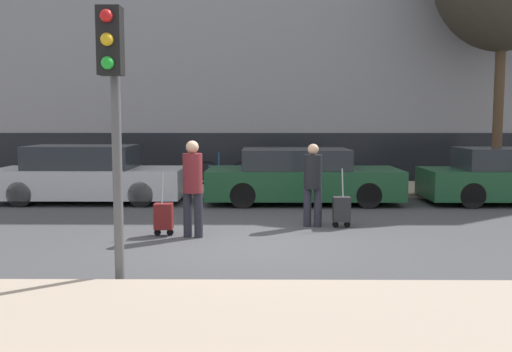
{
  "coord_description": "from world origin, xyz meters",
  "views": [
    {
      "loc": [
        0.22,
        -9.25,
        2.07
      ],
      "look_at": [
        0.12,
        1.8,
        0.95
      ],
      "focal_mm": 40.0,
      "sensor_mm": 36.0,
      "label": 1
    }
  ],
  "objects_px": {
    "trolley_left": "(164,216)",
    "traffic_light": "(113,89)",
    "trolley_right": "(342,209)",
    "pedestrian_right": "(313,180)",
    "parked_car_0": "(88,176)",
    "parked_bicycle": "(225,172)",
    "parked_car_1": "(301,177)",
    "pedestrian_left": "(193,183)"
  },
  "relations": [
    {
      "from": "trolley_left",
      "to": "parked_bicycle",
      "type": "height_order",
      "value": "trolley_left"
    },
    {
      "from": "pedestrian_right",
      "to": "traffic_light",
      "type": "distance_m",
      "value": 5.03
    },
    {
      "from": "pedestrian_left",
      "to": "trolley_left",
      "type": "relative_size",
      "value": 1.51
    },
    {
      "from": "parked_car_1",
      "to": "trolley_left",
      "type": "height_order",
      "value": "parked_car_1"
    },
    {
      "from": "parked_bicycle",
      "to": "trolley_left",
      "type": "bearing_deg",
      "value": -95.71
    },
    {
      "from": "parked_bicycle",
      "to": "trolley_right",
      "type": "bearing_deg",
      "value": -66.44
    },
    {
      "from": "parked_car_1",
      "to": "pedestrian_left",
      "type": "relative_size",
      "value": 2.77
    },
    {
      "from": "trolley_right",
      "to": "traffic_light",
      "type": "bearing_deg",
      "value": -130.87
    },
    {
      "from": "parked_car_0",
      "to": "pedestrian_right",
      "type": "distance_m",
      "value": 6.15
    },
    {
      "from": "pedestrian_left",
      "to": "pedestrian_right",
      "type": "bearing_deg",
      "value": 37.42
    },
    {
      "from": "parked_car_0",
      "to": "trolley_right",
      "type": "relative_size",
      "value": 4.06
    },
    {
      "from": "parked_car_0",
      "to": "traffic_light",
      "type": "height_order",
      "value": "traffic_light"
    },
    {
      "from": "pedestrian_left",
      "to": "trolley_left",
      "type": "bearing_deg",
      "value": -179.94
    },
    {
      "from": "trolley_left",
      "to": "traffic_light",
      "type": "xyz_separation_m",
      "value": [
        -0.06,
        -3.04,
        2.07
      ]
    },
    {
      "from": "trolley_right",
      "to": "parked_bicycle",
      "type": "relative_size",
      "value": 0.64
    },
    {
      "from": "trolley_right",
      "to": "traffic_light",
      "type": "height_order",
      "value": "traffic_light"
    },
    {
      "from": "trolley_right",
      "to": "pedestrian_right",
      "type": "bearing_deg",
      "value": 170.28
    },
    {
      "from": "parked_car_1",
      "to": "pedestrian_right",
      "type": "height_order",
      "value": "pedestrian_right"
    },
    {
      "from": "parked_car_1",
      "to": "pedestrian_left",
      "type": "height_order",
      "value": "pedestrian_left"
    },
    {
      "from": "parked_car_1",
      "to": "parked_bicycle",
      "type": "bearing_deg",
      "value": 126.87
    },
    {
      "from": "pedestrian_left",
      "to": "traffic_light",
      "type": "relative_size",
      "value": 0.5
    },
    {
      "from": "parked_car_1",
      "to": "pedestrian_left",
      "type": "xyz_separation_m",
      "value": [
        -2.17,
        -4.12,
        0.33
      ]
    },
    {
      "from": "pedestrian_left",
      "to": "parked_car_1",
      "type": "bearing_deg",
      "value": 74.9
    },
    {
      "from": "trolley_left",
      "to": "trolley_right",
      "type": "distance_m",
      "value": 3.35
    },
    {
      "from": "parked_car_0",
      "to": "trolley_left",
      "type": "height_order",
      "value": "parked_car_0"
    },
    {
      "from": "parked_bicycle",
      "to": "traffic_light",
      "type": "bearing_deg",
      "value": -94.26
    },
    {
      "from": "parked_car_0",
      "to": "traffic_light",
      "type": "xyz_separation_m",
      "value": [
        2.5,
        -7.08,
        1.76
      ]
    },
    {
      "from": "parked_car_1",
      "to": "parked_bicycle",
      "type": "xyz_separation_m",
      "value": [
        -2.03,
        2.71,
        -0.14
      ]
    },
    {
      "from": "parked_car_0",
      "to": "parked_bicycle",
      "type": "bearing_deg",
      "value": 39.55
    },
    {
      "from": "parked_car_1",
      "to": "traffic_light",
      "type": "distance_m",
      "value": 7.76
    },
    {
      "from": "traffic_light",
      "to": "parked_car_1",
      "type": "bearing_deg",
      "value": 68.56
    },
    {
      "from": "parked_car_1",
      "to": "trolley_left",
      "type": "xyz_separation_m",
      "value": [
        -2.71,
        -4.0,
        -0.29
      ]
    },
    {
      "from": "parked_car_0",
      "to": "parked_bicycle",
      "type": "distance_m",
      "value": 4.19
    },
    {
      "from": "parked_bicycle",
      "to": "pedestrian_right",
      "type": "bearing_deg",
      "value": -70.71
    },
    {
      "from": "parked_car_0",
      "to": "pedestrian_right",
      "type": "height_order",
      "value": "pedestrian_right"
    },
    {
      "from": "pedestrian_right",
      "to": "parked_bicycle",
      "type": "bearing_deg",
      "value": -61.05
    },
    {
      "from": "trolley_left",
      "to": "parked_car_1",
      "type": "bearing_deg",
      "value": 55.91
    },
    {
      "from": "parked_car_1",
      "to": "pedestrian_right",
      "type": "xyz_separation_m",
      "value": [
        0.01,
        -3.12,
        0.26
      ]
    },
    {
      "from": "traffic_light",
      "to": "parked_bicycle",
      "type": "xyz_separation_m",
      "value": [
        0.73,
        9.75,
        -1.93
      ]
    },
    {
      "from": "trolley_left",
      "to": "trolley_right",
      "type": "relative_size",
      "value": 0.99
    },
    {
      "from": "parked_bicycle",
      "to": "parked_car_1",
      "type": "bearing_deg",
      "value": -53.13
    },
    {
      "from": "pedestrian_left",
      "to": "trolley_right",
      "type": "relative_size",
      "value": 1.5
    }
  ]
}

